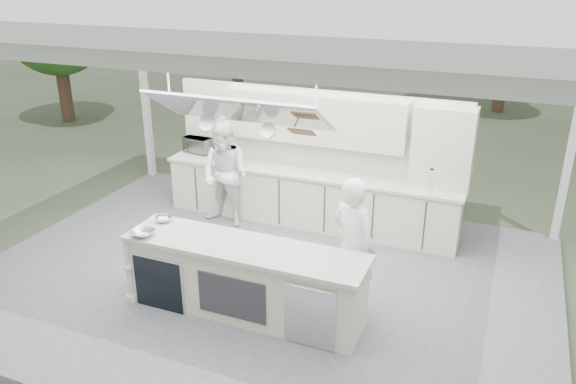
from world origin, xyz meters
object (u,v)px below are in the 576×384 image
at_px(back_counter, 308,197).
at_px(sous_chef, 225,175).
at_px(head_chef, 353,246).

xyz_separation_m(back_counter, sous_chef, (-1.28, -0.55, 0.41)).
bearing_deg(back_counter, head_chef, -57.42).
relative_size(back_counter, head_chef, 2.81).
relative_size(back_counter, sous_chef, 2.86).
distance_m(head_chef, sous_chef, 3.16).
height_order(head_chef, sous_chef, head_chef).
xyz_separation_m(head_chef, sous_chef, (-2.69, 1.66, -0.01)).
relative_size(head_chef, sous_chef, 1.02).
height_order(back_counter, sous_chef, sous_chef).
height_order(back_counter, head_chef, head_chef).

